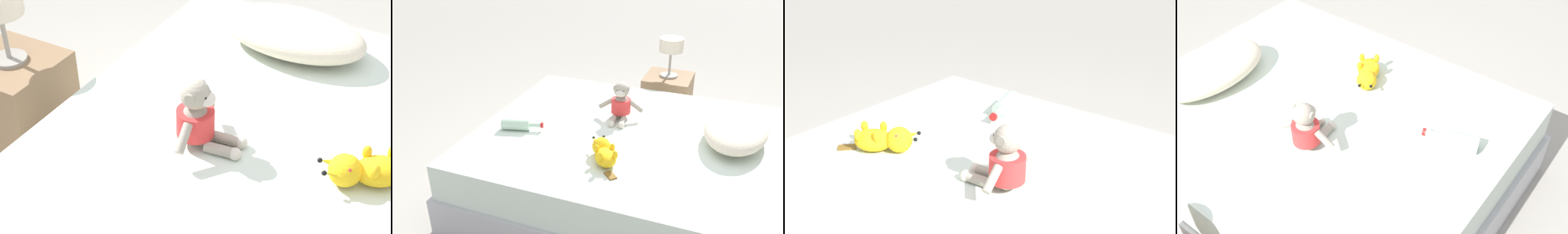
# 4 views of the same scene
# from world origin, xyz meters

# --- Properties ---
(ground_plane) EXTENTS (16.00, 16.00, 0.00)m
(ground_plane) POSITION_xyz_m (0.00, 0.00, 0.00)
(ground_plane) COLOR #9E998E
(bed) EXTENTS (1.47, 1.81, 0.46)m
(bed) POSITION_xyz_m (0.00, 0.00, 0.23)
(bed) COLOR #B2B2B7
(bed) RESTS_ON ground_plane
(pillow) EXTENTS (0.60, 0.37, 0.15)m
(pillow) POSITION_xyz_m (-0.15, 0.58, 0.53)
(pillow) COLOR beige
(pillow) RESTS_ON bed
(plush_monkey) EXTENTS (0.24, 0.29, 0.24)m
(plush_monkey) POSITION_xyz_m (-0.19, -0.12, 0.55)
(plush_monkey) COLOR #9E9384
(plush_monkey) RESTS_ON bed
(plush_yellow_creature) EXTENTS (0.30, 0.23, 0.10)m
(plush_yellow_creature) POSITION_xyz_m (0.33, -0.05, 0.51)
(plush_yellow_creature) COLOR yellow
(plush_yellow_creature) RESTS_ON bed
(glass_bottle) EXTENTS (0.12, 0.25, 0.07)m
(glass_bottle) POSITION_xyz_m (0.18, -0.64, 0.50)
(glass_bottle) COLOR #B2D1B7
(glass_bottle) RESTS_ON bed
(nightstand) EXTENTS (0.37, 0.37, 0.43)m
(nightstand) POSITION_xyz_m (-1.11, 0.00, 0.22)
(nightstand) COLOR #846647
(nightstand) RESTS_ON ground_plane
(bedside_lamp) EXTENTS (0.19, 0.19, 0.31)m
(bedside_lamp) POSITION_xyz_m (-1.11, 0.00, 0.67)
(bedside_lamp) COLOR gray
(bedside_lamp) RESTS_ON nightstand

